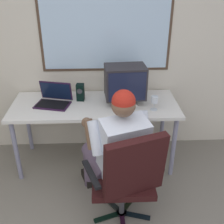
{
  "coord_description": "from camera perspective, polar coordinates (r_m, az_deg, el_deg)",
  "views": [
    {
      "loc": [
        0.31,
        -0.71,
        2.08
      ],
      "look_at": [
        0.41,
        1.58,
        0.87
      ],
      "focal_mm": 44.51,
      "sensor_mm": 36.0,
      "label": 1
    }
  ],
  "objects": [
    {
      "name": "desk_speaker",
      "position": [
        3.06,
        -6.52,
        4.06
      ],
      "size": [
        0.09,
        0.09,
        0.19
      ],
      "color": "black",
      "rests_on": "desk"
    },
    {
      "name": "wine_glass",
      "position": [
        2.86,
        8.73,
        2.37
      ],
      "size": [
        0.07,
        0.07,
        0.15
      ],
      "color": "silver",
      "rests_on": "desk"
    },
    {
      "name": "person_seated",
      "position": [
        2.48,
        0.9,
        -7.24
      ],
      "size": [
        0.67,
        0.89,
        1.25
      ],
      "color": "#56465B",
      "rests_on": "ground"
    },
    {
      "name": "laptop",
      "position": [
        3.05,
        -11.81,
        2.77
      ],
      "size": [
        0.41,
        0.34,
        0.23
      ],
      "color": "#26122D",
      "rests_on": "desk"
    },
    {
      "name": "wall_rear",
      "position": [
        3.22,
        -7.8,
        13.07
      ],
      "size": [
        4.96,
        0.08,
        2.52
      ],
      "color": "beige",
      "rests_on": "ground"
    },
    {
      "name": "office_chair",
      "position": [
        2.34,
        3.29,
        -12.76
      ],
      "size": [
        0.7,
        0.63,
        0.99
      ],
      "color": "black",
      "rests_on": "ground"
    },
    {
      "name": "desk",
      "position": [
        3.03,
        -3.5,
        0.54
      ],
      "size": [
        1.79,
        0.69,
        0.76
      ],
      "color": "gray",
      "rests_on": "ground"
    },
    {
      "name": "crt_monitor",
      "position": [
        2.93,
        2.72,
        6.09
      ],
      "size": [
        0.44,
        0.32,
        0.41
      ],
      "color": "beige",
      "rests_on": "desk"
    }
  ]
}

